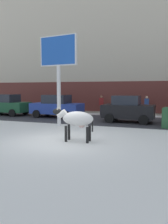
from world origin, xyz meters
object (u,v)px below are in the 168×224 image
(billboard, at_px, (58,56))
(pedestrian_by_cars, at_px, (147,106))
(car_blue_sedan, at_px, (57,106))
(car_darkgreen_sedan, at_px, (6,105))
(pedestrian_near_billboard, at_px, (101,105))
(cow_holstein, at_px, (77,119))
(car_black_hatchback, at_px, (128,109))

(billboard, xyz_separation_m, pedestrian_by_cars, (4.92, 6.52, -3.43))
(car_blue_sedan, bearing_deg, car_darkgreen_sedan, 179.86)
(billboard, relative_size, car_darkgreen_sedan, 1.30)
(pedestrian_near_billboard, relative_size, pedestrian_by_cars, 1.00)
(cow_holstein, distance_m, car_blue_sedan, 8.54)
(billboard, relative_size, pedestrian_by_cars, 3.21)
(cow_holstein, bearing_deg, car_blue_sedan, 122.17)
(pedestrian_near_billboard, bearing_deg, car_black_hatchback, -51.30)
(car_blue_sedan, distance_m, pedestrian_by_cars, 7.45)
(cow_holstein, height_order, car_darkgreen_sedan, car_darkgreen_sedan)
(car_blue_sedan, distance_m, pedestrian_near_billboard, 4.12)
(pedestrian_by_cars, bearing_deg, car_darkgreen_sedan, -166.65)
(car_black_hatchback, xyz_separation_m, pedestrian_near_billboard, (-2.87, 3.58, -0.05))
(cow_holstein, xyz_separation_m, pedestrian_by_cars, (2.34, 10.06, -0.12))
(cow_holstein, relative_size, car_black_hatchback, 0.53)
(billboard, bearing_deg, car_darkgreen_sedan, 151.97)
(cow_holstein, xyz_separation_m, billboard, (-2.57, 3.54, 3.31))
(cow_holstein, bearing_deg, pedestrian_near_billboard, 98.75)
(car_blue_sedan, relative_size, pedestrian_by_cars, 2.47)
(cow_holstein, relative_size, car_blue_sedan, 0.45)
(car_darkgreen_sedan, xyz_separation_m, pedestrian_near_billboard, (7.97, 2.82, -0.03))
(car_darkgreen_sedan, bearing_deg, car_black_hatchback, -4.02)
(billboard, bearing_deg, pedestrian_near_billboard, 81.08)
(car_black_hatchback, distance_m, pedestrian_near_billboard, 4.59)
(billboard, height_order, car_blue_sedan, billboard)
(pedestrian_near_billboard, bearing_deg, billboard, -98.92)
(pedestrian_by_cars, bearing_deg, car_black_hatchback, -106.01)
(cow_holstein, relative_size, pedestrian_by_cars, 1.10)
(car_blue_sedan, bearing_deg, billboard, -61.82)
(car_black_hatchback, distance_m, pedestrian_by_cars, 3.72)
(billboard, xyz_separation_m, car_darkgreen_sedan, (-6.95, 3.70, -3.41))
(billboard, relative_size, car_black_hatchback, 1.56)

